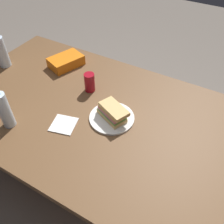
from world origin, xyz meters
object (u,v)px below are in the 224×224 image
Objects in this scene: paper_plate at (112,118)px; water_bottle_tall at (1,52)px; water_bottle_spare at (4,110)px; soda_can_red at (90,82)px; sandwich at (113,112)px; chip_bag at (66,61)px; dining_table at (98,121)px.

water_bottle_tall is (-0.93, 0.08, 0.10)m from paper_plate.
soda_can_red is at bearing 64.64° from water_bottle_spare.
sandwich is at bearing -5.02° from water_bottle_tall.
sandwich is at bearing -30.80° from soda_can_red.
sandwich is 1.68× the size of soda_can_red.
soda_can_red reaches higher than sandwich.
water_bottle_spare reaches higher than sandwich.
water_bottle_spare reaches higher than chip_bag.
water_bottle_spare is at bearing -145.76° from paper_plate.
chip_bag is at bearing 151.50° from paper_plate.
water_bottle_spare is at bearing -139.60° from dining_table.
paper_plate is (0.10, 0.00, 0.08)m from dining_table.
sandwich is (0.10, 0.00, 0.12)m from dining_table.
water_bottle_spare is (-0.37, -0.32, 0.18)m from dining_table.
dining_table is 8.25× the size of chip_bag.
soda_can_red is at bearing 84.01° from chip_bag.
sandwich is 0.89× the size of water_bottle_spare.
chip_bag is at bearing 97.31° from water_bottle_spare.
soda_can_red reaches higher than paper_plate.
dining_table is 0.52m from water_bottle_spare.
chip_bag is 1.00× the size of water_bottle_spare.
water_bottle_tall is (-0.68, -0.07, 0.05)m from soda_can_red.
dining_table is 0.16m from sandwich.
water_bottle_tall is (-0.83, 0.08, 0.18)m from dining_table.
dining_table is 0.25m from soda_can_red.
sandwich is 0.89× the size of water_bottle_tall.
dining_table is at bearing -178.56° from paper_plate.
paper_plate is at bearing 34.24° from water_bottle_spare.
paper_plate is 0.62m from chip_bag.
paper_plate is at bearing 1.44° from dining_table.
soda_can_red is 0.34m from chip_bag.
chip_bag is (-0.30, 0.15, -0.03)m from soda_can_red.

